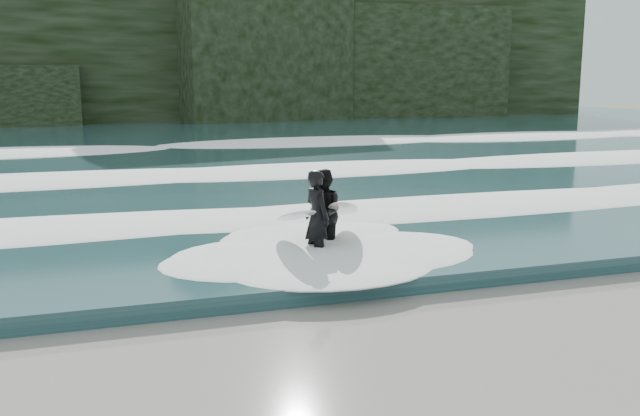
# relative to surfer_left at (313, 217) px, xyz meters

# --- Properties ---
(ground) EXTENTS (120.00, 120.00, 0.00)m
(ground) POSITION_rel_surfer_left_xyz_m (-0.99, -5.41, -0.88)
(ground) COLOR olive
(ground) RESTS_ON ground
(sea) EXTENTS (90.00, 52.00, 0.30)m
(sea) POSITION_rel_surfer_left_xyz_m (-0.99, 23.59, -0.73)
(sea) COLOR #204246
(sea) RESTS_ON ground
(headland) EXTENTS (70.00, 9.00, 10.00)m
(headland) POSITION_rel_surfer_left_xyz_m (-0.99, 40.59, 4.12)
(headland) COLOR black
(headland) RESTS_ON ground
(foam_near) EXTENTS (60.00, 3.20, 0.20)m
(foam_near) POSITION_rel_surfer_left_xyz_m (-0.99, 3.59, -0.48)
(foam_near) COLOR white
(foam_near) RESTS_ON sea
(foam_mid) EXTENTS (60.00, 4.00, 0.24)m
(foam_mid) POSITION_rel_surfer_left_xyz_m (-0.99, 10.59, -0.46)
(foam_mid) COLOR white
(foam_mid) RESTS_ON sea
(foam_far) EXTENTS (60.00, 4.80, 0.30)m
(foam_far) POSITION_rel_surfer_left_xyz_m (-0.99, 19.59, -0.43)
(foam_far) COLOR white
(foam_far) RESTS_ON sea
(surfer_left) EXTENTS (0.97, 2.00, 1.76)m
(surfer_left) POSITION_rel_surfer_left_xyz_m (0.00, 0.00, 0.00)
(surfer_left) COLOR black
(surfer_left) RESTS_ON ground
(surfer_right) EXTENTS (1.46, 2.20, 1.70)m
(surfer_right) POSITION_rel_surfer_left_xyz_m (0.38, 0.41, -0.02)
(surfer_right) COLOR black
(surfer_right) RESTS_ON ground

